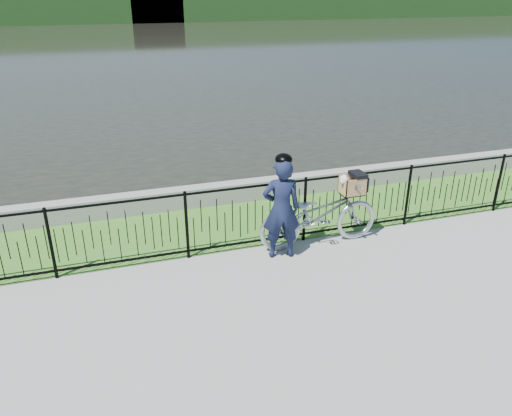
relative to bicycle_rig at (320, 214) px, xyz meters
name	(u,v)px	position (x,y,z in m)	size (l,w,h in m)	color
ground	(281,301)	(-1.19, -1.40, -0.56)	(120.00, 120.00, 0.00)	gray
grass_strip	(232,223)	(-1.19, 1.20, -0.55)	(60.00, 2.00, 0.01)	#3C7023
water	(120,47)	(-1.19, 31.60, -0.56)	(120.00, 120.00, 0.00)	black
quay_wall	(219,194)	(-1.19, 2.20, -0.36)	(60.00, 0.30, 0.40)	gray
fence	(248,217)	(-1.19, 0.20, 0.02)	(14.00, 0.06, 1.15)	black
far_treeline	(103,9)	(-1.19, 58.60, 0.94)	(120.00, 6.00, 3.00)	#1E4018
far_building_right	(156,8)	(4.81, 57.10, 1.04)	(6.00, 3.00, 3.20)	#B6A692
bicycle_rig	(320,214)	(0.00, 0.00, 0.00)	(2.08, 0.73, 1.23)	#B0B4BC
cyclist	(281,208)	(-0.75, -0.19, 0.29)	(0.66, 0.49, 1.72)	#121832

